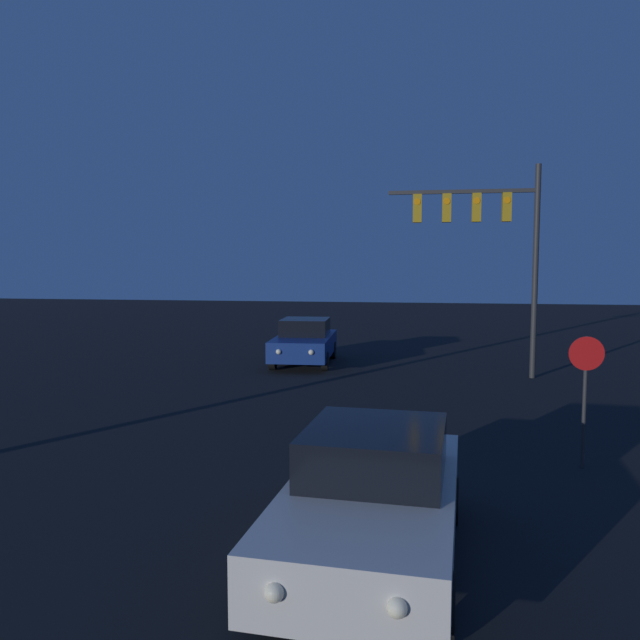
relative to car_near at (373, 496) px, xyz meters
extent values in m
cube|color=beige|center=(0.00, -0.05, -0.13)|extent=(2.24, 4.60, 0.71)
cube|color=black|center=(0.01, 0.18, 0.52)|extent=(1.79, 2.01, 0.59)
cylinder|color=black|center=(0.81, -1.49, -0.48)|extent=(0.26, 0.67, 0.65)
cylinder|color=black|center=(-0.99, -1.38, -0.48)|extent=(0.26, 0.67, 0.65)
cylinder|color=black|center=(0.99, 1.29, -0.48)|extent=(0.26, 0.67, 0.65)
cylinder|color=black|center=(-0.82, 1.40, -0.48)|extent=(0.26, 0.67, 0.65)
sphere|color=#F9EFC6|center=(0.40, -2.34, -0.06)|extent=(0.18, 0.18, 0.18)
sphere|color=#F9EFC6|center=(-0.68, -2.27, -0.06)|extent=(0.18, 0.18, 0.18)
cube|color=navy|center=(-3.72, 14.71, -0.13)|extent=(2.20, 4.59, 0.71)
cube|color=black|center=(-3.73, 14.93, 0.52)|extent=(1.77, 2.00, 0.59)
cylinder|color=black|center=(-2.74, 13.37, -0.48)|extent=(0.25, 0.66, 0.65)
cylinder|color=black|center=(-4.55, 13.27, -0.48)|extent=(0.25, 0.66, 0.65)
cylinder|color=black|center=(-2.89, 16.15, -0.48)|extent=(0.25, 0.66, 0.65)
cylinder|color=black|center=(-4.69, 16.05, -0.48)|extent=(0.25, 0.66, 0.65)
sphere|color=#F9EFC6|center=(-3.06, 12.48, -0.06)|extent=(0.18, 0.18, 0.18)
sphere|color=#F9EFC6|center=(-4.14, 12.42, -0.06)|extent=(0.18, 0.18, 0.18)
cylinder|color=#2D2D2D|center=(4.01, 13.15, 2.55)|extent=(0.18, 0.18, 6.73)
cube|color=#2D2D2D|center=(1.69, 13.15, 5.11)|extent=(4.63, 0.12, 0.12)
cube|color=#A57F14|center=(3.08, 13.15, 4.60)|extent=(0.28, 0.28, 0.90)
cylinder|color=orange|center=(3.08, 13.00, 4.80)|extent=(0.20, 0.02, 0.20)
cube|color=#A57F14|center=(2.15, 13.15, 4.60)|extent=(0.28, 0.28, 0.90)
cylinder|color=orange|center=(2.15, 13.00, 4.80)|extent=(0.20, 0.02, 0.20)
cube|color=#A57F14|center=(1.23, 13.15, 4.60)|extent=(0.28, 0.28, 0.90)
cylinder|color=orange|center=(1.23, 13.00, 4.80)|extent=(0.20, 0.02, 0.20)
cube|color=#A57F14|center=(0.30, 13.15, 4.60)|extent=(0.28, 0.28, 0.90)
cylinder|color=orange|center=(0.30, 13.00, 4.80)|extent=(0.20, 0.02, 0.20)
cylinder|color=#2D2D2D|center=(3.41, 4.12, 0.37)|extent=(0.07, 0.07, 2.36)
cylinder|color=red|center=(3.41, 4.10, 1.25)|extent=(0.60, 0.03, 0.60)
camera|label=1|loc=(0.59, -7.38, 2.83)|focal=35.00mm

